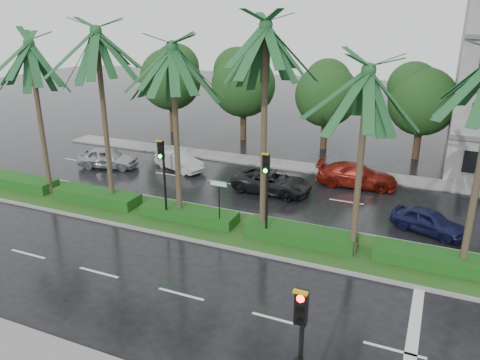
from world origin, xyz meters
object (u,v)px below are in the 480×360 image
at_px(signal_near, 300,357).
at_px(signal_median_left, 163,169).
at_px(car_silver, 108,158).
at_px(car_darkgrey, 272,182).
at_px(street_sign, 219,193).
at_px(car_white, 179,161).
at_px(car_red, 357,175).
at_px(car_blue, 429,221).

xyz_separation_m(signal_near, signal_median_left, (-10.00, 9.69, 0.49)).
xyz_separation_m(car_silver, car_darkgrey, (12.17, 0.06, -0.04)).
distance_m(signal_near, street_sign, 12.11).
bearing_deg(street_sign, car_white, 131.54).
xyz_separation_m(signal_median_left, car_white, (-3.79, 7.85, -2.36)).
relative_size(signal_near, car_darkgrey, 0.90).
height_order(signal_near, car_white, signal_near).
bearing_deg(signal_near, car_darkgrey, 112.01).
bearing_deg(car_darkgrey, car_red, -52.32).
height_order(car_silver, car_red, car_red).
bearing_deg(signal_near, car_silver, 139.38).
distance_m(signal_near, car_red, 19.45).
xyz_separation_m(street_sign, car_blue, (9.50, 4.15, -1.51)).
height_order(signal_near, car_blue, signal_near).
bearing_deg(signal_near, car_white, 128.18).
relative_size(signal_median_left, car_darkgrey, 0.90).
xyz_separation_m(signal_near, car_silver, (-18.67, 16.02, -1.79)).
height_order(signal_median_left, car_darkgrey, signal_median_left).
height_order(car_white, car_red, car_red).
relative_size(signal_near, car_white, 1.12).
xyz_separation_m(car_white, car_red, (11.79, 1.73, 0.08)).
bearing_deg(car_blue, street_sign, 134.71).
distance_m(street_sign, car_blue, 10.47).
bearing_deg(car_blue, car_silver, 105.73).
height_order(car_silver, car_white, car_silver).
bearing_deg(signal_median_left, car_darkgrey, 61.30).
height_order(car_silver, car_darkgrey, car_silver).
height_order(signal_median_left, car_white, signal_median_left).
bearing_deg(signal_median_left, car_white, 115.79).
height_order(street_sign, car_blue, street_sign).
xyz_separation_m(street_sign, car_darkgrey, (0.50, 6.21, -1.45)).
xyz_separation_m(car_silver, car_red, (16.67, 3.25, 0.01)).
xyz_separation_m(signal_median_left, car_blue, (12.50, 4.33, -2.38)).
bearing_deg(car_white, car_blue, -82.95).
distance_m(car_darkgrey, car_red, 5.51).
xyz_separation_m(signal_median_left, car_darkgrey, (3.50, 6.39, -2.33)).
xyz_separation_m(street_sign, car_red, (5.00, 9.40, -1.41)).
distance_m(signal_median_left, car_silver, 10.97).
distance_m(car_silver, car_white, 5.11).
xyz_separation_m(car_darkgrey, car_red, (4.50, 3.19, 0.05)).
xyz_separation_m(signal_near, car_white, (-13.79, 17.54, -1.86)).
bearing_deg(car_red, car_silver, 96.01).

